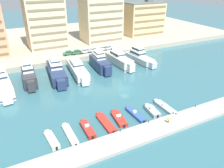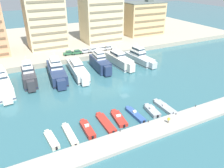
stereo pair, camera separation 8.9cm
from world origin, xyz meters
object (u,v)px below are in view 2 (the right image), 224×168
(car_green_far_left, at_px, (68,53))
(car_silver_center_left, at_px, (93,50))
(yacht_white_center_left, at_px, (78,70))
(car_white_center, at_px, (101,48))
(motorboat_cream_left, at_px, (70,134))
(car_green_left, at_px, (77,52))
(motorboat_red_mid_left, at_px, (87,129))
(motorboat_red_center, at_px, (119,118))
(yacht_navy_center, at_px, (100,63))
(yacht_ivory_far_left, at_px, (2,83))
(yacht_navy_mid_left, at_px, (57,71))
(yacht_ivory_center_right, at_px, (119,60))
(yacht_silver_mid_right, at_px, (139,57))
(car_silver_center_right, at_px, (108,48))
(motorboat_red_center_left, at_px, (105,123))
(motorboat_cream_far_left, at_px, (51,140))
(motorboat_blue_center_right, at_px, (135,114))
(pedestrian_near_edge, at_px, (169,119))
(motorboat_grey_mid_right, at_px, (152,111))
(car_silver_mid_left, at_px, (85,51))
(yacht_charcoal_left, at_px, (29,76))

(car_green_far_left, height_order, car_silver_center_left, same)
(yacht_white_center_left, bearing_deg, car_white_center, 44.08)
(motorboat_cream_left, relative_size, car_green_left, 2.04)
(motorboat_red_mid_left, height_order, motorboat_red_center, motorboat_red_mid_left)
(yacht_navy_center, relative_size, motorboat_cream_left, 1.91)
(yacht_white_center_left, bearing_deg, motorboat_red_mid_left, -104.92)
(yacht_ivory_far_left, bearing_deg, yacht_navy_mid_left, 5.33)
(yacht_ivory_center_right, height_order, motorboat_red_center, yacht_ivory_center_right)
(motorboat_red_center, xyz_separation_m, car_silver_center_left, (12.31, 46.39, 2.55))
(yacht_silver_mid_right, relative_size, car_white_center, 4.27)
(motorboat_red_mid_left, distance_m, car_silver_center_right, 54.60)
(yacht_white_center_left, height_order, car_green_far_left, yacht_white_center_left)
(motorboat_red_center_left, height_order, motorboat_red_center, motorboat_red_center)
(yacht_white_center_left, height_order, car_silver_center_right, yacht_white_center_left)
(car_green_left, bearing_deg, car_silver_center_left, -0.65)
(motorboat_cream_far_left, relative_size, motorboat_blue_center_right, 0.87)
(yacht_navy_mid_left, height_order, car_green_left, yacht_navy_mid_left)
(yacht_ivory_far_left, height_order, yacht_navy_center, yacht_navy_center)
(pedestrian_near_edge, bearing_deg, car_white_center, 82.48)
(motorboat_cream_left, distance_m, car_green_far_left, 49.73)
(motorboat_red_mid_left, distance_m, pedestrian_near_edge, 18.86)
(yacht_white_center_left, bearing_deg, yacht_ivory_center_right, 2.98)
(motorboat_blue_center_right, bearing_deg, car_green_left, 89.34)
(car_white_center, bearing_deg, yacht_navy_mid_left, -147.15)
(motorboat_red_center_left, distance_m, car_green_far_left, 47.48)
(motorboat_cream_far_left, distance_m, motorboat_blue_center_right, 20.92)
(car_silver_center_right, bearing_deg, yacht_navy_center, -125.13)
(yacht_navy_center, distance_m, motorboat_grey_mid_right, 32.72)
(car_silver_mid_left, bearing_deg, motorboat_red_center, -100.56)
(yacht_silver_mid_right, distance_m, motorboat_red_mid_left, 46.95)
(motorboat_red_mid_left, bearing_deg, car_green_far_left, 78.24)
(yacht_ivory_center_right, height_order, car_white_center, yacht_ivory_center_right)
(motorboat_blue_center_right, xyz_separation_m, car_white_center, (11.85, 46.91, 2.56))
(yacht_ivory_far_left, bearing_deg, car_silver_center_right, 20.79)
(yacht_navy_center, xyz_separation_m, motorboat_blue_center_right, (-4.68, -32.03, -2.09))
(yacht_charcoal_left, distance_m, yacht_silver_mid_right, 42.54)
(yacht_white_center_left, height_order, yacht_navy_center, yacht_navy_center)
(yacht_charcoal_left, height_order, car_silver_center_left, yacht_charcoal_left)
(yacht_charcoal_left, xyz_separation_m, car_green_left, (21.32, 15.43, 0.40))
(motorboat_blue_center_right, height_order, car_green_left, car_green_left)
(pedestrian_near_edge, bearing_deg, motorboat_red_mid_left, 159.22)
(yacht_ivory_far_left, distance_m, pedestrian_near_edge, 49.95)
(motorboat_cream_far_left, xyz_separation_m, motorboat_red_center_left, (12.84, 0.46, -0.15))
(yacht_navy_mid_left, distance_m, motorboat_cream_left, 32.32)
(yacht_ivory_far_left, distance_m, car_silver_center_left, 40.38)
(motorboat_cream_far_left, distance_m, motorboat_red_center, 16.45)
(motorboat_blue_center_right, xyz_separation_m, car_silver_center_right, (15.02, 46.72, 2.56))
(yacht_ivory_center_right, xyz_separation_m, motorboat_blue_center_right, (-12.76, -31.96, -1.75))
(yacht_charcoal_left, height_order, motorboat_red_center, yacht_charcoal_left)
(yacht_charcoal_left, bearing_deg, motorboat_red_center_left, -67.78)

